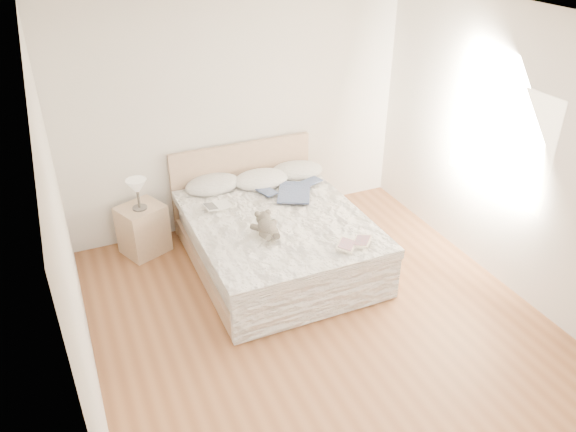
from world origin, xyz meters
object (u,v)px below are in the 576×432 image
at_px(bed, 275,237).
at_px(childrens_book, 354,244).
at_px(nightstand, 143,229).
at_px(photo_book, 217,206).
at_px(table_lamp, 137,188).
at_px(teddy_bear, 267,233).

bearing_deg(bed, childrens_book, -63.22).
height_order(bed, nightstand, bed).
bearing_deg(photo_book, nightstand, 142.35).
distance_m(nightstand, childrens_book, 2.40).
relative_size(nightstand, childrens_book, 1.67).
bearing_deg(table_lamp, teddy_bear, -48.88).
bearing_deg(teddy_bear, nightstand, 131.83).
distance_m(bed, childrens_book, 1.04).
bearing_deg(childrens_book, photo_book, 171.11).
bearing_deg(photo_book, table_lamp, 144.58).
distance_m(nightstand, table_lamp, 0.53).
bearing_deg(photo_book, teddy_bear, -76.76).
xyz_separation_m(bed, teddy_bear, (-0.25, -0.42, 0.34)).
height_order(bed, childrens_book, bed).
bearing_deg(table_lamp, photo_book, -28.89).
distance_m(table_lamp, childrens_book, 2.35).
xyz_separation_m(childrens_book, teddy_bear, (-0.69, 0.47, 0.02)).
xyz_separation_m(table_lamp, childrens_book, (1.70, -1.62, -0.17)).
distance_m(bed, nightstand, 1.47).
height_order(bed, teddy_bear, bed).
relative_size(photo_book, teddy_bear, 0.83).
bearing_deg(table_lamp, childrens_book, -43.66).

